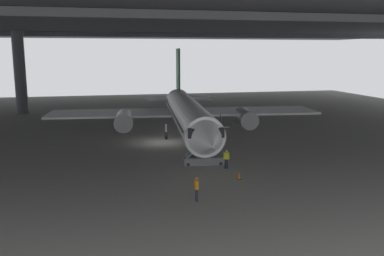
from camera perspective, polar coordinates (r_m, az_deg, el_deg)
name	(u,v)px	position (r m, az deg, el deg)	size (l,w,h in m)	color
ground_plane	(161,142)	(46.92, -4.31, -2.01)	(110.00, 110.00, 0.00)	gray
hangar_structure	(145,23)	(59.62, -6.54, 14.27)	(121.00, 99.00, 14.77)	#4C4F54
airplane_main	(187,114)	(46.38, -0.65, 2.01)	(32.51, 33.54, 10.63)	white
boarding_stairs	(204,156)	(37.87, 1.70, -3.90)	(4.14, 1.85, 4.48)	slate
crew_worker_near_nose	(197,187)	(28.40, 0.63, -8.21)	(0.24, 0.55, 1.76)	#232838
crew_worker_by_stairs	(226,158)	(36.31, 4.79, -4.14)	(0.47, 0.38, 1.71)	#232838
traffic_cone_orange	(239,176)	(33.64, 6.55, -6.57)	(0.36, 0.36, 0.60)	black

